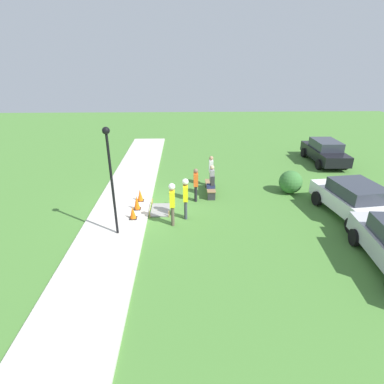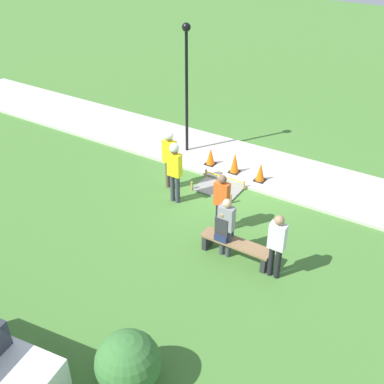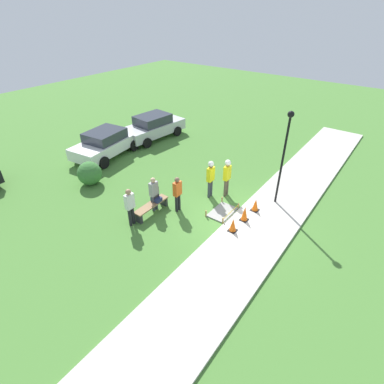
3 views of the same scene
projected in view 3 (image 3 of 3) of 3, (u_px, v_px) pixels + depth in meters
ground_plane at (230, 219)px, 13.35m from camera, size 60.00×60.00×0.00m
sidewalk at (258, 230)px, 12.63m from camera, size 28.00×2.73×0.10m
wet_concrete_patch at (222, 212)px, 13.73m from camera, size 1.42×0.94×0.32m
traffic_cone_near_patch at (233, 225)px, 12.37m from camera, size 0.34×0.34×0.61m
traffic_cone_far_patch at (245, 213)px, 12.96m from camera, size 0.34×0.34×0.70m
traffic_cone_sidewalk_edge at (255, 205)px, 13.59m from camera, size 0.34×0.34×0.59m
park_bench at (151, 207)px, 13.54m from camera, size 1.86×0.44×0.49m
person_seated_on_bench at (155, 194)px, 13.54m from camera, size 0.36×0.44×0.89m
worker_supervisor at (227, 174)px, 14.34m from camera, size 0.40×0.28×1.96m
worker_assistant at (211, 176)px, 14.25m from camera, size 0.40×0.28×1.94m
bystander_in_orange_shirt at (177, 192)px, 13.38m from camera, size 0.40×0.23×1.75m
bystander_in_gray_shirt at (130, 205)px, 12.50m from camera, size 0.40×0.23×1.79m
bystander_in_white_shirt at (154, 192)px, 13.42m from camera, size 0.40×0.22×1.71m
lamppost_near at (285, 147)px, 12.81m from camera, size 0.28×0.28×4.40m
parked_car_white at (106, 143)px, 18.37m from camera, size 4.64×2.64×1.62m
parked_car_silver at (153, 126)px, 20.77m from camera, size 4.72×2.46×1.64m
shrub_rounded_near at (90, 173)px, 15.59m from camera, size 1.25×1.25×1.25m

